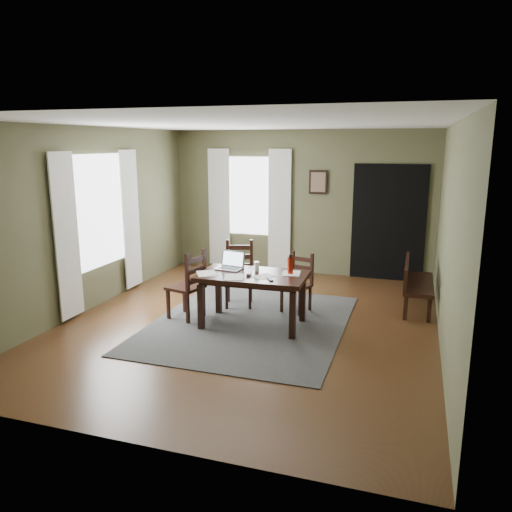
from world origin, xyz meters
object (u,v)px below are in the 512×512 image
(chair_back_left, at_px, (239,274))
(bench, at_px, (414,280))
(chair_back_right, at_px, (298,283))
(laptop, at_px, (231,264))
(water_bottle, at_px, (290,265))
(dining_table, at_px, (253,280))
(chair_end, at_px, (188,286))

(chair_back_left, distance_m, bench, 2.65)
(chair_back_right, distance_m, laptop, 1.08)
(chair_back_right, distance_m, water_bottle, 0.74)
(dining_table, relative_size, chair_back_left, 1.48)
(dining_table, xyz_separation_m, chair_back_right, (0.44, 0.78, -0.22))
(chair_back_left, bearing_deg, dining_table, -75.08)
(chair_end, distance_m, chair_back_left, 0.95)
(bench, bearing_deg, laptop, 116.75)
(dining_table, distance_m, chair_back_right, 0.92)
(laptop, bearing_deg, dining_table, -18.28)
(laptop, bearing_deg, bench, 34.54)
(dining_table, distance_m, chair_back_left, 0.95)
(dining_table, bearing_deg, chair_back_right, 58.61)
(chair_back_left, bearing_deg, laptop, -97.36)
(chair_back_right, bearing_deg, dining_table, -103.31)
(dining_table, bearing_deg, chair_end, 179.91)
(bench, bearing_deg, chair_end, 115.75)
(water_bottle, bearing_deg, laptop, 178.68)
(bench, distance_m, laptop, 2.79)
(chair_end, distance_m, laptop, 0.67)
(laptop, bearing_deg, chair_end, -151.06)
(chair_back_left, bearing_deg, water_bottle, -49.55)
(dining_table, relative_size, chair_back_right, 1.70)
(dining_table, height_order, chair_back_right, chair_back_right)
(bench, bearing_deg, chair_back_left, 103.96)
(dining_table, bearing_deg, bench, 32.91)
(dining_table, xyz_separation_m, bench, (2.08, 1.44, -0.20))
(chair_end, relative_size, water_bottle, 3.81)
(dining_table, bearing_deg, chair_back_left, 119.70)
(chair_back_left, relative_size, water_bottle, 3.77)
(chair_end, bearing_deg, bench, 129.85)
(dining_table, bearing_deg, laptop, 152.24)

